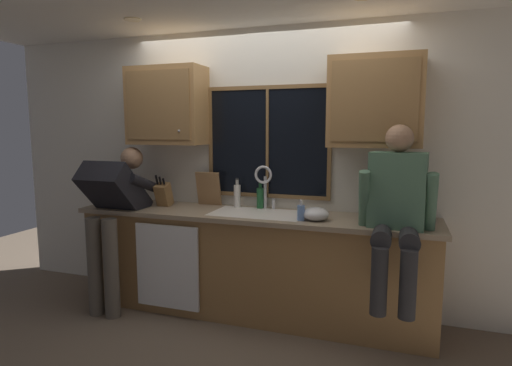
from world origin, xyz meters
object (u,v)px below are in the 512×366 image
object	(u,v)px
cutting_board	(208,189)
soap_dispenser	(301,212)
person_sitting_on_counter	(397,206)
mixing_bowl	(316,214)
knife_block	(164,195)
person_standing	(114,209)
bottle_green_glass	(237,195)
bottle_tall_clear	(260,197)

from	to	relation	value
cutting_board	soap_dispenser	size ratio (longest dim) A/B	1.89
person_sitting_on_counter	mixing_bowl	world-z (taller)	person_sitting_on_counter
person_sitting_on_counter	knife_block	world-z (taller)	person_sitting_on_counter
mixing_bowl	knife_block	bearing A→B (deg)	174.46
person_sitting_on_counter	knife_block	bearing A→B (deg)	171.69
person_standing	knife_block	world-z (taller)	person_standing
person_sitting_on_counter	mixing_bowl	bearing A→B (deg)	165.18
soap_dispenser	bottle_green_glass	size ratio (longest dim) A/B	0.63
person_sitting_on_counter	bottle_green_glass	xyz separation A→B (m)	(-1.40, 0.46, -0.07)
person_standing	soap_dispenser	xyz separation A→B (m)	(1.70, 0.11, 0.06)
bottle_tall_clear	cutting_board	bearing A→B (deg)	-179.99
person_sitting_on_counter	soap_dispenser	world-z (taller)	person_sitting_on_counter
cutting_board	mixing_bowl	distance (m)	1.15
person_sitting_on_counter	bottle_tall_clear	world-z (taller)	person_sitting_on_counter
person_standing	bottle_green_glass	size ratio (longest dim) A/B	5.36
person_standing	cutting_board	xyz separation A→B (m)	(0.71, 0.49, 0.15)
person_standing	bottle_tall_clear	xyz separation A→B (m)	(1.23, 0.49, 0.09)
person_sitting_on_counter	knife_block	size ratio (longest dim) A/B	3.92
person_standing	soap_dispenser	size ratio (longest dim) A/B	8.58
person_standing	mixing_bowl	distance (m)	1.81
bottle_green_glass	knife_block	bearing A→B (deg)	-167.03
person_sitting_on_counter	knife_block	distance (m)	2.11
mixing_bowl	person_sitting_on_counter	bearing A→B (deg)	-14.82
soap_dispenser	bottle_tall_clear	world-z (taller)	bottle_tall_clear
person_sitting_on_counter	cutting_board	xyz separation A→B (m)	(-1.71, 0.49, -0.02)
knife_block	cutting_board	xyz separation A→B (m)	(0.38, 0.18, 0.05)
cutting_board	person_standing	bearing A→B (deg)	-145.28
bottle_tall_clear	person_standing	bearing A→B (deg)	-158.21
person_sitting_on_counter	bottle_green_glass	size ratio (longest dim) A/B	4.58
bottle_green_glass	bottle_tall_clear	size ratio (longest dim) A/B	1.11
knife_block	mixing_bowl	size ratio (longest dim) A/B	1.50
person_standing	person_sitting_on_counter	xyz separation A→B (m)	(2.42, 0.01, 0.17)
soap_dispenser	mixing_bowl	bearing A→B (deg)	27.36
person_sitting_on_counter	cutting_board	bearing A→B (deg)	164.09
person_sitting_on_counter	cutting_board	world-z (taller)	person_sitting_on_counter
person_sitting_on_counter	bottle_green_glass	world-z (taller)	person_sitting_on_counter
mixing_bowl	cutting_board	bearing A→B (deg)	163.49
knife_block	bottle_tall_clear	xyz separation A→B (m)	(0.90, 0.18, -0.01)
knife_block	bottle_tall_clear	size ratio (longest dim) A/B	1.30
bottle_tall_clear	knife_block	bearing A→B (deg)	-168.64
cutting_board	mixing_bowl	bearing A→B (deg)	-16.51
bottle_tall_clear	bottle_green_glass	bearing A→B (deg)	-173.82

